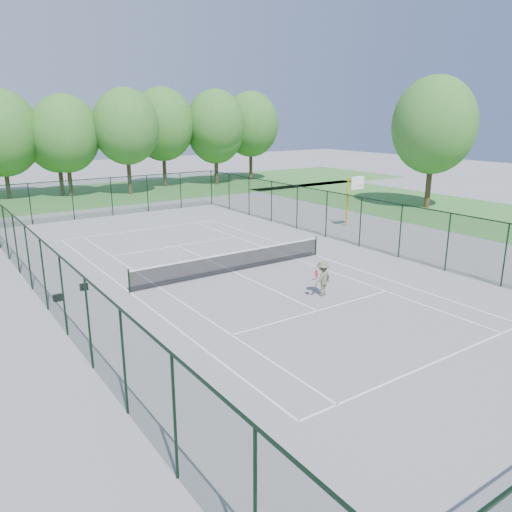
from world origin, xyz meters
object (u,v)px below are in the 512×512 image
(tennis_net, at_px, (234,261))
(tennis_player, at_px, (323,278))
(basketball_goal, at_px, (353,191))
(sports_bag_a, at_px, (58,298))

(tennis_net, height_order, tennis_player, tennis_player)
(basketball_goal, height_order, sports_bag_a, basketball_goal)
(tennis_net, xyz_separation_m, basketball_goal, (12.48, 4.14, 1.99))
(basketball_goal, bearing_deg, sports_bag_a, -170.87)
(tennis_player, bearing_deg, basketball_goal, 39.91)
(tennis_net, xyz_separation_m, tennis_player, (1.38, -5.14, 0.21))
(basketball_goal, xyz_separation_m, tennis_player, (-11.09, -9.28, -1.79))
(basketball_goal, bearing_deg, tennis_net, -161.64)
(tennis_net, distance_m, basketball_goal, 13.30)
(tennis_net, bearing_deg, basketball_goal, 18.36)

